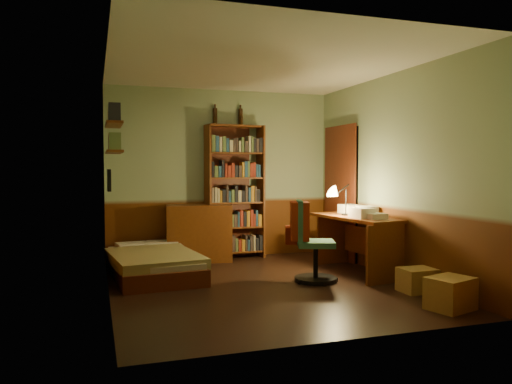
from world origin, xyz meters
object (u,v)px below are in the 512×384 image
object	(u,v)px
cardboard_box_b	(417,280)
office_chair	(316,239)
mini_stereo	(223,199)
bed	(153,254)
desk	(357,244)
cardboard_box_a	(450,293)
bookshelf	(235,192)
desk_lamp	(346,191)
dresser	(199,233)

from	to	relation	value
cardboard_box_b	office_chair	bearing A→B (deg)	137.13
mini_stereo	cardboard_box_b	world-z (taller)	mini_stereo
bed	cardboard_box_b	bearing A→B (deg)	-37.68
desk	cardboard_box_a	size ratio (longest dim) A/B	3.31
cardboard_box_a	bed	bearing A→B (deg)	136.29
bed	cardboard_box_a	world-z (taller)	bed
bookshelf	desk_lamp	world-z (taller)	bookshelf
bed	cardboard_box_b	size ratio (longest dim) A/B	4.86
mini_stereo	dresser	bearing A→B (deg)	-161.74
desk	desk_lamp	size ratio (longest dim) A/B	2.11
bed	desk	xyz separation A→B (m)	(2.61, -0.67, 0.11)
bookshelf	office_chair	size ratio (longest dim) A/B	1.96
bookshelf	bed	bearing A→B (deg)	-153.66
cardboard_box_a	dresser	bearing A→B (deg)	119.23
desk_lamp	cardboard_box_a	bearing A→B (deg)	-84.84
desk_lamp	office_chair	distance (m)	1.01
bed	cardboard_box_a	size ratio (longest dim) A/B	4.31
desk	dresser	bearing A→B (deg)	133.66
dresser	office_chair	world-z (taller)	office_chair
bookshelf	cardboard_box_b	world-z (taller)	bookshelf
dresser	mini_stereo	xyz separation A→B (m)	(0.41, 0.12, 0.49)
desk_lamp	cardboard_box_a	size ratio (longest dim) A/B	1.57
desk	mini_stereo	bearing A→B (deg)	124.20
bed	bookshelf	bearing A→B (deg)	28.67
desk	cardboard_box_b	size ratio (longest dim) A/B	3.74
desk	office_chair	xyz separation A→B (m)	(-0.75, -0.32, 0.15)
dresser	bookshelf	xyz separation A→B (m)	(0.58, 0.08, 0.60)
dresser	office_chair	size ratio (longest dim) A/B	0.91
office_chair	desk	bearing A→B (deg)	42.47
desk	bookshelf	bearing A→B (deg)	121.26
desk	cardboard_box_b	world-z (taller)	desk
mini_stereo	bookshelf	world-z (taller)	bookshelf
bookshelf	office_chair	distance (m)	2.00
mini_stereo	desk	distance (m)	2.20
bookshelf	office_chair	bearing A→B (deg)	-81.41
dresser	office_chair	distance (m)	2.09
bed	cardboard_box_b	distance (m)	3.28
bookshelf	mini_stereo	bearing A→B (deg)	160.33
cardboard_box_b	mini_stereo	bearing A→B (deg)	119.84
mini_stereo	bookshelf	distance (m)	0.21
bookshelf	office_chair	world-z (taller)	bookshelf
office_chair	cardboard_box_a	distance (m)	1.73
mini_stereo	bookshelf	size ratio (longest dim) A/B	0.12
dresser	office_chair	xyz separation A→B (m)	(1.09, -1.78, 0.10)
desk_lamp	cardboard_box_a	world-z (taller)	desk_lamp
mini_stereo	bookshelf	bearing A→B (deg)	-11.76
dresser	office_chair	bearing A→B (deg)	-50.81
mini_stereo	desk	bearing A→B (deg)	-46.78
office_chair	cardboard_box_a	bearing A→B (deg)	-44.19
mini_stereo	desk	world-z (taller)	mini_stereo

